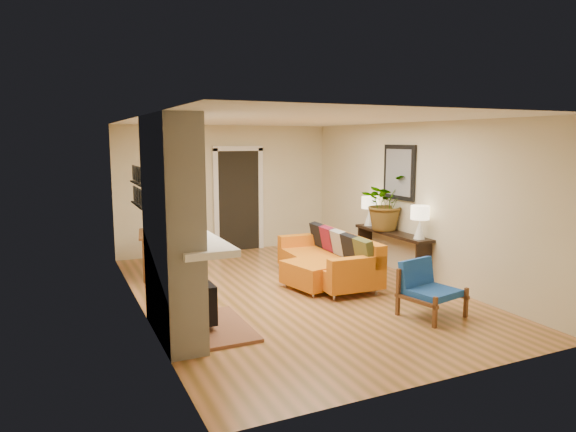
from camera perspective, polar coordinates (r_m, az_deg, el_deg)
name	(u,v)px	position (r m, az deg, el deg)	size (l,w,h in m)	color
room_shell	(265,193)	(10.33, -2.62, 2.53)	(6.50, 6.50, 6.50)	#BD7948
fireplace	(175,233)	(6.11, -12.43, -1.84)	(1.09, 1.68, 2.60)	white
sofa	(332,259)	(8.51, 4.87, -4.75)	(1.00, 2.17, 0.84)	silver
ottoman	(316,273)	(8.10, 3.15, -6.32)	(1.00, 1.00, 0.42)	silver
blue_chair	(426,286)	(7.12, 15.11, -7.48)	(0.82, 0.81, 0.73)	brown
dining_table	(165,241)	(9.04, -13.55, -2.68)	(0.90, 1.74, 0.92)	brown
console_table	(392,240)	(9.15, 11.48, -2.62)	(0.34, 1.85, 0.72)	black
lamp_near	(420,218)	(8.51, 14.44, -0.24)	(0.30, 0.30, 0.54)	white
lamp_far	(369,207)	(9.65, 9.04, 0.94)	(0.30, 0.30, 0.54)	white
houseplant	(385,202)	(9.22, 10.76, 1.51)	(0.89, 0.77, 0.98)	#1E5919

